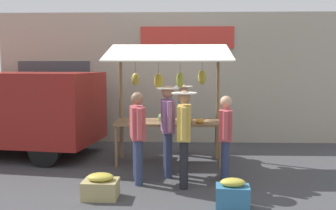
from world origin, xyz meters
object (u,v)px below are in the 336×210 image
shopper_with_ponytail (226,133)px  shopper_in_striped_shirt (184,130)px  produce_crate_side (233,194)px  produce_crate_near (101,187)px  vendor_with_sunhat (184,114)px  shopper_with_shopping_bag (168,123)px  shopper_in_grey_tee (138,131)px  market_stall (169,89)px

shopper_with_ponytail → shopper_in_striped_shirt: shopper_in_striped_shirt is taller
shopper_with_ponytail → produce_crate_side: shopper_with_ponytail is taller
shopper_in_striped_shirt → produce_crate_near: 1.63m
vendor_with_sunhat → produce_crate_side: 3.43m
shopper_with_ponytail → shopper_with_shopping_bag: 1.08m
shopper_with_ponytail → shopper_in_grey_tee: shopper_in_grey_tee is taller
market_stall → shopper_in_striped_shirt: market_stall is taller
produce_crate_near → produce_crate_side: 2.01m
shopper_in_striped_shirt → produce_crate_side: shopper_in_striped_shirt is taller
shopper_in_striped_shirt → market_stall: bearing=12.9°
shopper_in_grey_tee → shopper_in_striped_shirt: bearing=-114.2°
market_stall → shopper_in_grey_tee: 1.65m
shopper_in_grey_tee → produce_crate_side: size_ratio=3.13×
shopper_in_striped_shirt → produce_crate_near: bearing=117.7°
shopper_with_shopping_bag → produce_crate_near: 1.78m
vendor_with_sunhat → shopper_with_shopping_bag: bearing=-7.3°
shopper_in_striped_shirt → produce_crate_side: bearing=-141.7°
shopper_in_grey_tee → market_stall: bearing=-32.2°
vendor_with_sunhat → shopper_in_grey_tee: vendor_with_sunhat is taller
shopper_with_shopping_bag → shopper_in_striped_shirt: 0.68m
shopper_in_grey_tee → produce_crate_side: shopper_in_grey_tee is taller
vendor_with_sunhat → shopper_with_shopping_bag: (0.31, 1.71, 0.05)m
market_stall → shopper_in_grey_tee: size_ratio=1.57×
shopper_with_shopping_bag → produce_crate_side: shopper_with_shopping_bag is taller
vendor_with_sunhat → produce_crate_side: (-0.67, 3.28, -0.74)m
market_stall → shopper_in_striped_shirt: (-0.30, 1.60, -0.58)m
produce_crate_near → produce_crate_side: size_ratio=1.07×
shopper_in_striped_shirt → shopper_with_ponytail: bearing=-65.9°
market_stall → vendor_with_sunhat: 0.99m
shopper_with_shopping_bag → produce_crate_side: (-0.98, 1.57, -0.79)m
shopper_with_shopping_bag → shopper_in_striped_shirt: (-0.29, 0.61, -0.03)m
shopper_with_ponytail → produce_crate_near: size_ratio=2.80×
market_stall → shopper_in_grey_tee: market_stall is taller
market_stall → shopper_with_ponytail: (-1.02, 1.31, -0.68)m
market_stall → produce_crate_side: (-0.99, 2.55, -1.34)m
shopper_with_shopping_bag → shopper_in_grey_tee: 0.69m
vendor_with_sunhat → shopper_in_striped_shirt: bearing=2.5°
shopper_with_shopping_bag → shopper_in_grey_tee: bearing=124.3°
produce_crate_side → market_stall: bearing=-68.9°
market_stall → produce_crate_near: size_ratio=4.60×
vendor_with_sunhat → shopper_with_shopping_bag: 1.74m
shopper_with_shopping_bag → produce_crate_near: size_ratio=3.08×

